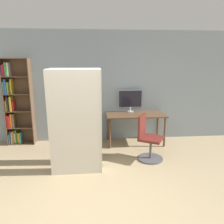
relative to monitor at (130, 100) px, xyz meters
The scene contains 7 objects.
wall_back 1.06m from the monitor, behind, with size 8.00×0.06×2.70m.
desk 0.48m from the monitor, 67.74° to the right, with size 1.41×0.68×0.74m.
monitor is the anchor object (origin of this frame).
office_chair 1.34m from the monitor, 80.38° to the right, with size 0.60×0.60×0.93m.
bookshelf 2.75m from the monitor, behind, with size 0.64×0.27×2.05m.
mattress_near 2.02m from the monitor, 127.37° to the right, with size 0.90×0.29×1.86m.
mattress_far 1.73m from the monitor, 135.06° to the right, with size 0.90×0.28×1.86m.
Camera 1 is at (0.10, -2.27, 2.00)m, focal length 35.00 mm.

